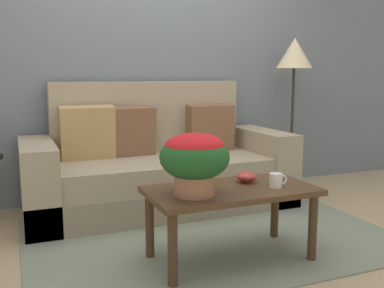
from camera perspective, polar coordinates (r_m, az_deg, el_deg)
The scene contains 9 objects.
ground_plane at distance 3.29m, azimuth 2.03°, elevation -11.66°, with size 14.00×14.00×0.00m, color tan.
wall_back at distance 4.30m, azimuth -5.13°, elevation 12.27°, with size 6.40×0.12×2.82m, color slate.
area_rug at distance 3.28m, azimuth 2.10°, elevation -11.63°, with size 2.55×1.83×0.01m, color gray.
couch at distance 3.89m, azimuth -4.44°, elevation -3.25°, with size 2.26×0.92×1.10m.
coffee_table at distance 2.77m, azimuth 5.05°, elevation -7.02°, with size 1.04×0.55×0.47m.
floor_lamp at distance 4.59m, azimuth 13.06°, elevation 9.90°, with size 0.36×0.36×1.52m.
potted_plant at distance 2.53m, azimuth 0.33°, elevation -1.73°, with size 0.41×0.41×0.36m.
coffee_mug at distance 2.80m, azimuth 10.83°, elevation -4.64°, with size 0.12×0.08×0.09m.
snack_bowl at distance 2.90m, azimuth 7.06°, elevation -4.19°, with size 0.14×0.14×0.07m.
Camera 1 is at (-1.27, -2.81, 1.16)m, focal length 41.27 mm.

